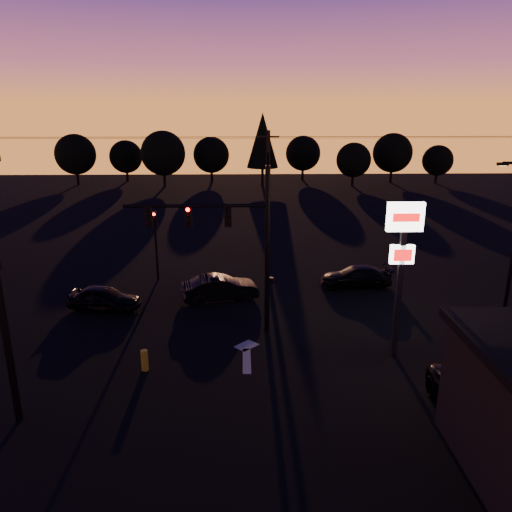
{
  "coord_description": "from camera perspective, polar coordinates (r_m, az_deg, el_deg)",
  "views": [
    {
      "loc": [
        0.4,
        -18.21,
        10.64
      ],
      "look_at": [
        1.0,
        5.0,
        3.5
      ],
      "focal_mm": 35.0,
      "sensor_mm": 36.0,
      "label": 1
    }
  ],
  "objects": [
    {
      "name": "tree_8",
      "position": [
        73.59,
        20.05,
        10.22
      ],
      "size": [
        4.12,
        4.12,
        5.19
      ],
      "color": "black",
      "rests_on": "ground"
    },
    {
      "name": "car_mid",
      "position": [
        28.1,
        -4.13,
        -3.67
      ],
      "size": [
        4.48,
        2.45,
        1.4
      ],
      "primitive_type": "imported",
      "rotation": [
        0.0,
        0.0,
        1.81
      ],
      "color": "black",
      "rests_on": "ground"
    },
    {
      "name": "tree_0",
      "position": [
        72.09,
        -19.94,
        10.86
      ],
      "size": [
        5.36,
        5.36,
        6.74
      ],
      "color": "black",
      "rests_on": "ground"
    },
    {
      "name": "tree_5",
      "position": [
        73.04,
        5.4,
        11.61
      ],
      "size": [
        4.95,
        4.95,
        6.22
      ],
      "color": "black",
      "rests_on": "ground"
    },
    {
      "name": "car_right",
      "position": [
        30.65,
        11.35,
        -2.34
      ],
      "size": [
        4.32,
        1.88,
        1.24
      ],
      "primitive_type": "imported",
      "rotation": [
        0.0,
        0.0,
        -1.54
      ],
      "color": "black",
      "rests_on": "ground"
    },
    {
      "name": "ground",
      "position": [
        21.09,
        -2.43,
        -13.22
      ],
      "size": [
        120.0,
        120.0,
        0.0
      ],
      "primitive_type": "plane",
      "color": "black",
      "rests_on": "ground"
    },
    {
      "name": "pylon_sign",
      "position": [
        21.55,
        16.41,
        0.98
      ],
      "size": [
        1.5,
        0.28,
        6.8
      ],
      "color": "black",
      "rests_on": "ground"
    },
    {
      "name": "tree_7",
      "position": [
        72.51,
        15.34,
        11.3
      ],
      "size": [
        5.36,
        5.36,
        6.74
      ],
      "color": "black",
      "rests_on": "ground"
    },
    {
      "name": "tree_2",
      "position": [
        67.31,
        -10.57,
        11.47
      ],
      "size": [
        5.77,
        5.78,
        7.26
      ],
      "color": "black",
      "rests_on": "ground"
    },
    {
      "name": "traffic_signal_mast",
      "position": [
        22.93,
        -2.68,
        2.67
      ],
      "size": [
        6.79,
        0.52,
        8.58
      ],
      "color": "black",
      "rests_on": "ground"
    },
    {
      "name": "car_left",
      "position": [
        27.91,
        -16.98,
        -4.64
      ],
      "size": [
        4.1,
        2.33,
        1.32
      ],
      "primitive_type": "imported",
      "rotation": [
        0.0,
        0.0,
        1.36
      ],
      "color": "black",
      "rests_on": "ground"
    },
    {
      "name": "suv_parked",
      "position": [
        19.24,
        24.8,
        -15.54
      ],
      "size": [
        2.7,
        5.58,
        1.53
      ],
      "primitive_type": "imported",
      "rotation": [
        0.0,
        0.0,
        -0.03
      ],
      "color": "black",
      "rests_on": "ground"
    },
    {
      "name": "utility_pole_1",
      "position": [
        32.81,
        1.35,
        6.47
      ],
      "size": [
        1.4,
        0.26,
        9.0
      ],
      "color": "black",
      "rests_on": "ground"
    },
    {
      "name": "tree_1",
      "position": [
        73.43,
        -14.65,
        10.92
      ],
      "size": [
        4.54,
        4.54,
        5.71
      ],
      "color": "black",
      "rests_on": "ground"
    },
    {
      "name": "tree_3",
      "position": [
        70.68,
        -5.14,
        11.43
      ],
      "size": [
        4.95,
        4.95,
        6.22
      ],
      "color": "black",
      "rests_on": "ground"
    },
    {
      "name": "secondary_signal",
      "position": [
        31.17,
        -11.42,
        2.3
      ],
      "size": [
        0.3,
        0.31,
        4.35
      ],
      "color": "black",
      "rests_on": "ground"
    },
    {
      "name": "tree_6",
      "position": [
        68.18,
        11.09,
        10.72
      ],
      "size": [
        4.54,
        4.54,
        5.71
      ],
      "color": "black",
      "rests_on": "ground"
    },
    {
      "name": "lane_arrow",
      "position": [
        22.54,
        -1.07,
        -11.06
      ],
      "size": [
        1.2,
        3.1,
        0.01
      ],
      "color": "beige",
      "rests_on": "ground"
    },
    {
      "name": "tree_4",
      "position": [
        67.42,
        0.76,
        13.09
      ],
      "size": [
        4.18,
        4.18,
        9.5
      ],
      "color": "black",
      "rests_on": "ground"
    },
    {
      "name": "bollard",
      "position": [
        21.57,
        -12.61,
        -11.55
      ],
      "size": [
        0.3,
        0.3,
        0.9
      ],
      "primitive_type": "cylinder",
      "color": "gold",
      "rests_on": "ground"
    },
    {
      "name": "power_wires",
      "position": [
        32.31,
        1.4,
        13.41
      ],
      "size": [
        36.0,
        1.22,
        0.07
      ],
      "color": "black",
      "rests_on": "ground"
    }
  ]
}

